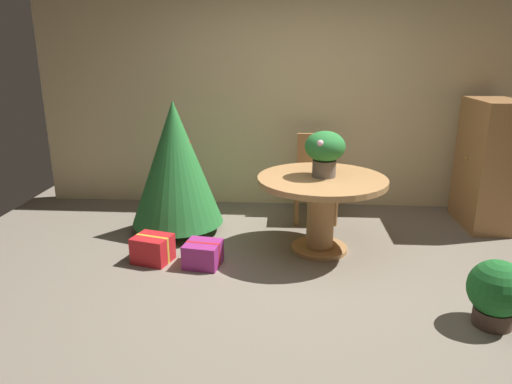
{
  "coord_description": "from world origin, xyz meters",
  "views": [
    {
      "loc": [
        -0.11,
        -3.28,
        1.79
      ],
      "look_at": [
        -0.35,
        0.3,
        0.7
      ],
      "focal_mm": 32.8,
      "sensor_mm": 36.0,
      "label": 1
    }
  ],
  "objects_px": {
    "round_dining_table": "(321,198)",
    "holiday_tree": "(175,163)",
    "wooden_cabinet": "(488,164)",
    "wooden_chair_far": "(316,172)",
    "gift_box_red": "(153,249)",
    "gift_box_purple": "(203,254)",
    "potted_plant": "(497,292)",
    "flower_vase": "(325,150)"
  },
  "relations": [
    {
      "from": "gift_box_red",
      "to": "gift_box_purple",
      "type": "distance_m",
      "value": 0.46
    },
    {
      "from": "holiday_tree",
      "to": "gift_box_red",
      "type": "height_order",
      "value": "holiday_tree"
    },
    {
      "from": "round_dining_table",
      "to": "gift_box_red",
      "type": "relative_size",
      "value": 3.14
    },
    {
      "from": "round_dining_table",
      "to": "wooden_cabinet",
      "type": "relative_size",
      "value": 0.88
    },
    {
      "from": "flower_vase",
      "to": "gift_box_purple",
      "type": "relative_size",
      "value": 1.22
    },
    {
      "from": "wooden_cabinet",
      "to": "potted_plant",
      "type": "distance_m",
      "value": 2.12
    },
    {
      "from": "gift_box_purple",
      "to": "wooden_cabinet",
      "type": "relative_size",
      "value": 0.25
    },
    {
      "from": "round_dining_table",
      "to": "gift_box_purple",
      "type": "xyz_separation_m",
      "value": [
        -1.03,
        -0.39,
        -0.41
      ]
    },
    {
      "from": "flower_vase",
      "to": "holiday_tree",
      "type": "distance_m",
      "value": 1.5
    },
    {
      "from": "wooden_cabinet",
      "to": "wooden_chair_far",
      "type": "bearing_deg",
      "value": 175.63
    },
    {
      "from": "potted_plant",
      "to": "round_dining_table",
      "type": "bearing_deg",
      "value": 133.1
    },
    {
      "from": "round_dining_table",
      "to": "wooden_cabinet",
      "type": "height_order",
      "value": "wooden_cabinet"
    },
    {
      "from": "round_dining_table",
      "to": "potted_plant",
      "type": "xyz_separation_m",
      "value": [
        1.1,
        -1.17,
        -0.27
      ]
    },
    {
      "from": "holiday_tree",
      "to": "gift_box_red",
      "type": "distance_m",
      "value": 0.95
    },
    {
      "from": "gift_box_purple",
      "to": "holiday_tree",
      "type": "bearing_deg",
      "value": 116.67
    },
    {
      "from": "gift_box_purple",
      "to": "wooden_cabinet",
      "type": "height_order",
      "value": "wooden_cabinet"
    },
    {
      "from": "wooden_chair_far",
      "to": "gift_box_purple",
      "type": "relative_size",
      "value": 2.75
    },
    {
      "from": "holiday_tree",
      "to": "potted_plant",
      "type": "xyz_separation_m",
      "value": [
        2.52,
        -1.56,
        -0.47
      ]
    },
    {
      "from": "wooden_chair_far",
      "to": "gift_box_red",
      "type": "distance_m",
      "value": 1.99
    },
    {
      "from": "wooden_cabinet",
      "to": "potted_plant",
      "type": "height_order",
      "value": "wooden_cabinet"
    },
    {
      "from": "gift_box_red",
      "to": "gift_box_purple",
      "type": "bearing_deg",
      "value": -6.31
    },
    {
      "from": "gift_box_purple",
      "to": "potted_plant",
      "type": "relative_size",
      "value": 0.72
    },
    {
      "from": "gift_box_purple",
      "to": "round_dining_table",
      "type": "bearing_deg",
      "value": 20.82
    },
    {
      "from": "holiday_tree",
      "to": "gift_box_red",
      "type": "bearing_deg",
      "value": -94.87
    },
    {
      "from": "flower_vase",
      "to": "gift_box_red",
      "type": "relative_size",
      "value": 1.11
    },
    {
      "from": "gift_box_purple",
      "to": "wooden_cabinet",
      "type": "distance_m",
      "value": 3.08
    },
    {
      "from": "round_dining_table",
      "to": "flower_vase",
      "type": "xyz_separation_m",
      "value": [
        0.01,
        0.03,
        0.44
      ]
    },
    {
      "from": "gift_box_purple",
      "to": "potted_plant",
      "type": "height_order",
      "value": "potted_plant"
    },
    {
      "from": "flower_vase",
      "to": "round_dining_table",
      "type": "bearing_deg",
      "value": -119.57
    },
    {
      "from": "flower_vase",
      "to": "potted_plant",
      "type": "bearing_deg",
      "value": -47.91
    },
    {
      "from": "wooden_cabinet",
      "to": "potted_plant",
      "type": "bearing_deg",
      "value": -108.81
    },
    {
      "from": "wooden_chair_far",
      "to": "wooden_cabinet",
      "type": "distance_m",
      "value": 1.78
    },
    {
      "from": "round_dining_table",
      "to": "holiday_tree",
      "type": "relative_size",
      "value": 0.87
    },
    {
      "from": "gift_box_red",
      "to": "wooden_cabinet",
      "type": "xyz_separation_m",
      "value": [
        3.25,
        1.13,
        0.54
      ]
    },
    {
      "from": "wooden_cabinet",
      "to": "gift_box_purple",
      "type": "bearing_deg",
      "value": -157.03
    },
    {
      "from": "holiday_tree",
      "to": "round_dining_table",
      "type": "bearing_deg",
      "value": -15.41
    },
    {
      "from": "round_dining_table",
      "to": "holiday_tree",
      "type": "bearing_deg",
      "value": 164.59
    },
    {
      "from": "gift_box_red",
      "to": "gift_box_purple",
      "type": "xyz_separation_m",
      "value": [
        0.46,
        -0.05,
        -0.01
      ]
    },
    {
      "from": "flower_vase",
      "to": "wooden_chair_far",
      "type": "distance_m",
      "value": 1.0
    },
    {
      "from": "round_dining_table",
      "to": "wooden_chair_far",
      "type": "bearing_deg",
      "value": 90.0
    },
    {
      "from": "wooden_chair_far",
      "to": "potted_plant",
      "type": "relative_size",
      "value": 1.97
    },
    {
      "from": "gift_box_purple",
      "to": "potted_plant",
      "type": "distance_m",
      "value": 2.27
    }
  ]
}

